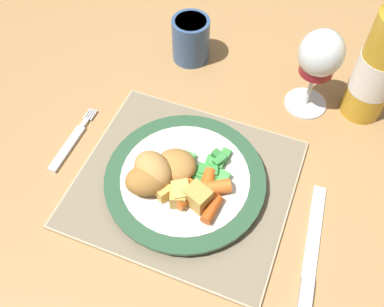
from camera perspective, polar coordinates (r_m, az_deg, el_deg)
ground_plane at (r=1.39m, az=-0.09°, el=-13.47°), size 6.00×6.00×0.00m
dining_table at (r=0.81m, az=-0.15°, el=3.74°), size 1.42×0.93×0.74m
placemat at (r=0.64m, az=-0.99°, el=-3.94°), size 0.31×0.28×0.01m
dinner_plate at (r=0.62m, az=-0.93°, el=-3.56°), size 0.23×0.23×0.02m
breaded_croquettes at (r=0.60m, az=-4.50°, el=-2.43°), size 0.10×0.10×0.05m
green_beans_pile at (r=0.61m, az=2.42°, el=-2.20°), size 0.08×0.09×0.02m
glazed_carrots at (r=0.59m, az=1.44°, el=-5.21°), size 0.08×0.08×0.02m
fork at (r=0.71m, az=-15.89°, el=1.29°), size 0.01×0.13×0.01m
table_knife at (r=0.60m, az=15.39°, el=-14.35°), size 0.04×0.22×0.01m
wine_glass at (r=0.69m, az=16.69°, el=12.11°), size 0.07×0.07×0.15m
bottle at (r=0.71m, az=24.20°, el=11.41°), size 0.07×0.07×0.30m
roast_potatoes at (r=0.59m, az=-1.01°, el=-5.63°), size 0.08×0.04×0.03m
drinking_cup at (r=0.79m, az=-0.16°, el=15.10°), size 0.07×0.07×0.08m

